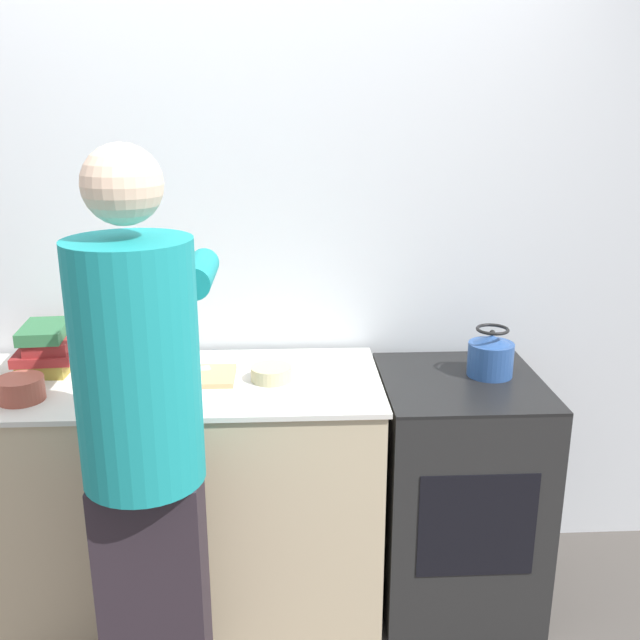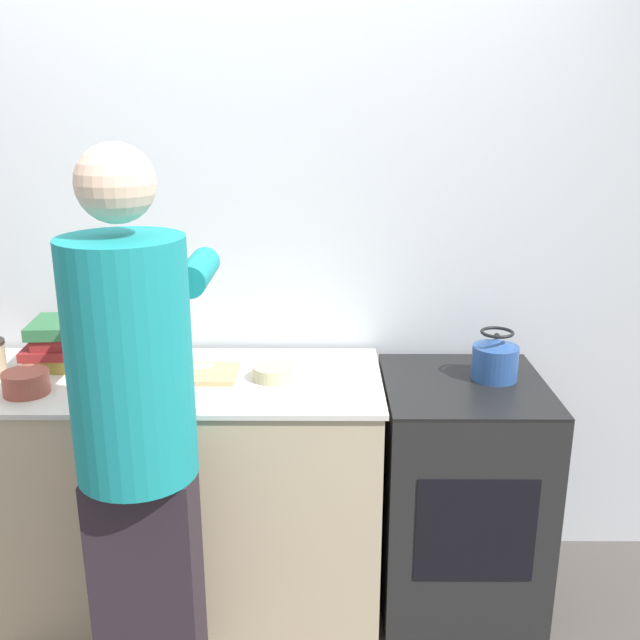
{
  "view_description": "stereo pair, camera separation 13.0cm",
  "coord_description": "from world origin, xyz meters",
  "px_view_note": "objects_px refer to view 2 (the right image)",
  "views": [
    {
      "loc": [
        0.13,
        -2.1,
        1.88
      ],
      "look_at": [
        0.24,
        0.22,
        1.17
      ],
      "focal_mm": 40.0,
      "sensor_mm": 36.0,
      "label": 1
    },
    {
      "loc": [
        0.26,
        -2.1,
        1.88
      ],
      "look_at": [
        0.24,
        0.22,
        1.17
      ],
      "focal_mm": 40.0,
      "sensor_mm": 36.0,
      "label": 2
    }
  ],
  "objects_px": {
    "cutting_board": "(192,374)",
    "kettle": "(495,359)",
    "oven": "(459,493)",
    "bowl_prep": "(26,383)",
    "knife": "(182,368)",
    "person": "(137,430)"
  },
  "relations": [
    {
      "from": "kettle",
      "to": "cutting_board",
      "type": "bearing_deg",
      "value": -178.76
    },
    {
      "from": "oven",
      "to": "person",
      "type": "relative_size",
      "value": 0.51
    },
    {
      "from": "bowl_prep",
      "to": "kettle",
      "type": "bearing_deg",
      "value": 6.53
    },
    {
      "from": "oven",
      "to": "cutting_board",
      "type": "height_order",
      "value": "cutting_board"
    },
    {
      "from": "oven",
      "to": "bowl_prep",
      "type": "distance_m",
      "value": 1.63
    },
    {
      "from": "person",
      "to": "bowl_prep",
      "type": "xyz_separation_m",
      "value": [
        -0.48,
        0.39,
        -0.01
      ]
    },
    {
      "from": "cutting_board",
      "to": "kettle",
      "type": "xyz_separation_m",
      "value": [
        1.11,
        0.02,
        0.05
      ]
    },
    {
      "from": "oven",
      "to": "person",
      "type": "distance_m",
      "value": 1.29
    },
    {
      "from": "cutting_board",
      "to": "kettle",
      "type": "bearing_deg",
      "value": 1.24
    },
    {
      "from": "cutting_board",
      "to": "knife",
      "type": "height_order",
      "value": "knife"
    },
    {
      "from": "bowl_prep",
      "to": "cutting_board",
      "type": "bearing_deg",
      "value": 17.0
    },
    {
      "from": "cutting_board",
      "to": "bowl_prep",
      "type": "bearing_deg",
      "value": -163.0
    },
    {
      "from": "person",
      "to": "knife",
      "type": "distance_m",
      "value": 0.58
    },
    {
      "from": "oven",
      "to": "bowl_prep",
      "type": "height_order",
      "value": "bowl_prep"
    },
    {
      "from": "person",
      "to": "knife",
      "type": "relative_size",
      "value": 8.22
    },
    {
      "from": "person",
      "to": "cutting_board",
      "type": "bearing_deg",
      "value": 83.79
    },
    {
      "from": "knife",
      "to": "kettle",
      "type": "height_order",
      "value": "kettle"
    },
    {
      "from": "knife",
      "to": "kettle",
      "type": "xyz_separation_m",
      "value": [
        1.15,
        -0.0,
        0.04
      ]
    },
    {
      "from": "cutting_board",
      "to": "kettle",
      "type": "relative_size",
      "value": 1.78
    },
    {
      "from": "cutting_board",
      "to": "bowl_prep",
      "type": "height_order",
      "value": "bowl_prep"
    },
    {
      "from": "kettle",
      "to": "knife",
      "type": "bearing_deg",
      "value": 179.88
    },
    {
      "from": "person",
      "to": "oven",
      "type": "bearing_deg",
      "value": 26.57
    }
  ]
}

